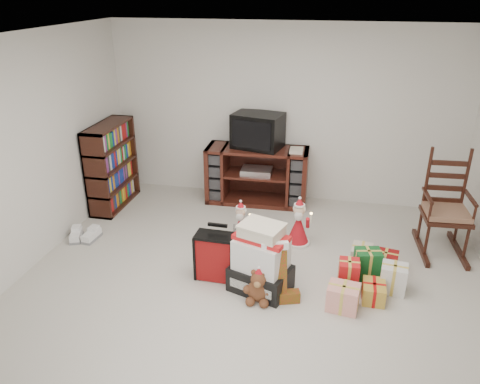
# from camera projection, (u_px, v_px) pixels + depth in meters

# --- Properties ---
(room) EXTENTS (5.01, 5.01, 2.51)m
(room) POSITION_uv_depth(u_px,v_px,m) (251.00, 181.00, 4.34)
(room) COLOR beige
(room) RESTS_ON ground
(tv_stand) EXTENTS (1.45, 0.55, 0.82)m
(tv_stand) POSITION_uv_depth(u_px,v_px,m) (257.00, 175.00, 6.72)
(tv_stand) COLOR #491B15
(tv_stand) RESTS_ON floor
(bookshelf) EXTENTS (0.33, 0.98, 1.20)m
(bookshelf) POSITION_uv_depth(u_px,v_px,m) (112.00, 167.00, 6.56)
(bookshelf) COLOR #35140E
(bookshelf) RESTS_ON floor
(rocking_chair) EXTENTS (0.56, 0.87, 1.27)m
(rocking_chair) POSITION_uv_depth(u_px,v_px,m) (444.00, 216.00, 5.49)
(rocking_chair) COLOR #35140E
(rocking_chair) RESTS_ON floor
(gift_pile) EXTENTS (0.70, 0.60, 0.74)m
(gift_pile) POSITION_uv_depth(u_px,v_px,m) (261.00, 262.00, 4.77)
(gift_pile) COLOR black
(gift_pile) RESTS_ON floor
(red_suitcase) EXTENTS (0.41, 0.23, 0.62)m
(red_suitcase) POSITION_uv_depth(u_px,v_px,m) (216.00, 256.00, 4.99)
(red_suitcase) COLOR maroon
(red_suitcase) RESTS_ON floor
(stocking) EXTENTS (0.33, 0.22, 0.66)m
(stocking) POSITION_uv_depth(u_px,v_px,m) (275.00, 272.00, 4.60)
(stocking) COLOR #0C720E
(stocking) RESTS_ON floor
(teddy_bear) EXTENTS (0.24, 0.21, 0.35)m
(teddy_bear) POSITION_uv_depth(u_px,v_px,m) (259.00, 288.00, 4.66)
(teddy_bear) COLOR brown
(teddy_bear) RESTS_ON floor
(santa_figurine) EXTENTS (0.30, 0.29, 0.62)m
(santa_figurine) POSITION_uv_depth(u_px,v_px,m) (298.00, 227.00, 5.66)
(santa_figurine) COLOR #B2131D
(santa_figurine) RESTS_ON floor
(mrs_claus_figurine) EXTENTS (0.27, 0.26, 0.55)m
(mrs_claus_figurine) POSITION_uv_depth(u_px,v_px,m) (241.00, 226.00, 5.72)
(mrs_claus_figurine) COLOR #B2131D
(mrs_claus_figurine) RESTS_ON floor
(sneaker_pair) EXTENTS (0.38, 0.32, 0.11)m
(sneaker_pair) POSITION_uv_depth(u_px,v_px,m) (84.00, 236.00, 5.84)
(sneaker_pair) COLOR white
(sneaker_pair) RESTS_ON floor
(gift_cluster) EXTENTS (0.77, 1.13, 0.26)m
(gift_cluster) POSITION_uv_depth(u_px,v_px,m) (368.00, 274.00, 4.93)
(gift_cluster) COLOR red
(gift_cluster) RESTS_ON floor
(crt_television) EXTENTS (0.74, 0.61, 0.49)m
(crt_television) POSITION_uv_depth(u_px,v_px,m) (258.00, 131.00, 6.49)
(crt_television) COLOR black
(crt_television) RESTS_ON tv_stand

